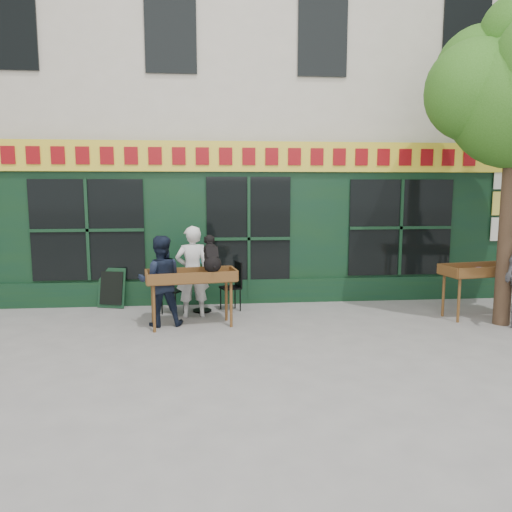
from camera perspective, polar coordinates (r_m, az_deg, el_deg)
The scene contains 12 objects.
ground at distance 8.20m, azimuth 0.52°, elevation -9.11°, with size 80.00×80.00×0.00m, color slate.
building at distance 14.03m, azimuth -2.14°, elevation 18.49°, with size 14.00×7.26×10.00m.
book_cart_center at distance 8.63m, azimuth -7.41°, elevation -2.69°, with size 1.58×0.84×0.99m.
dog at distance 8.51m, azimuth -5.12°, elevation 0.38°, with size 0.34×0.60×0.60m, color black, non-canonical shape.
woman at distance 9.27m, azimuth -7.28°, elevation -1.79°, with size 0.62×0.41×1.70m, color silver.
book_cart_right at distance 10.08m, azimuth 24.47°, elevation -1.81°, with size 1.58×0.87×0.99m.
bistro_table at distance 9.67m, azimuth -6.21°, elevation -3.20°, with size 0.60×0.60×0.76m.
bistro_chair_left at distance 9.64m, azimuth -9.95°, elevation -3.22°, with size 0.49×0.49×0.95m.
bistro_chair_right at distance 9.76m, azimuth -2.47°, elevation -2.98°, with size 0.45×0.45×0.95m.
potted_plant at distance 9.61m, azimuth -6.24°, elevation -1.07°, with size 0.15×0.10×0.29m, color gray.
man_left at distance 8.78m, azimuth -10.88°, elevation -2.81°, with size 0.77×0.60×1.58m, color black.
chalkboard at distance 10.37m, azimuth -16.18°, elevation -3.53°, with size 0.59×0.32×0.79m.
Camera 1 is at (-0.82, -7.80, 2.40)m, focal length 35.00 mm.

